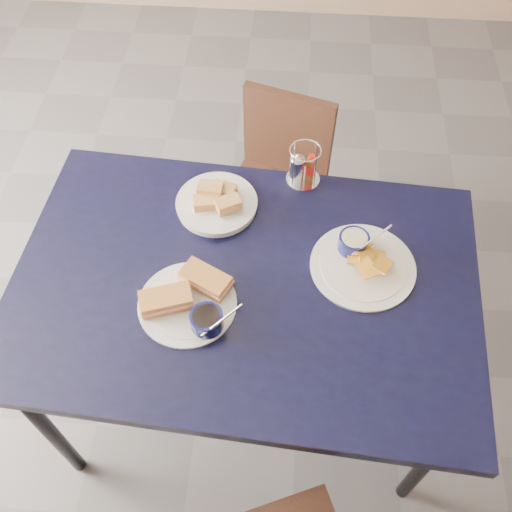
# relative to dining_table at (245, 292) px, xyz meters

# --- Properties ---
(ground) EXTENTS (6.00, 6.00, 0.00)m
(ground) POSITION_rel_dining_table_xyz_m (0.19, 0.10, -0.69)
(ground) COLOR #4A4A4F
(ground) RESTS_ON ground
(dining_table) EXTENTS (1.39, 0.98, 0.75)m
(dining_table) POSITION_rel_dining_table_xyz_m (0.00, 0.00, 0.00)
(dining_table) COLOR black
(dining_table) RESTS_ON ground
(chair_far) EXTENTS (0.45, 0.44, 0.77)m
(chair_far) POSITION_rel_dining_table_xyz_m (0.05, 0.73, -0.25)
(chair_far) COLOR black
(chair_far) RESTS_ON ground
(sandwich_plate) EXTENTS (0.30, 0.28, 0.12)m
(sandwich_plate) POSITION_rel_dining_table_xyz_m (-0.14, -0.09, 0.08)
(sandwich_plate) COLOR white
(sandwich_plate) RESTS_ON dining_table
(plantain_plate) EXTENTS (0.31, 0.31, 0.12)m
(plantain_plate) POSITION_rel_dining_table_xyz_m (0.33, 0.09, 0.08)
(plantain_plate) COLOR white
(plantain_plate) RESTS_ON dining_table
(bread_basket) EXTENTS (0.25, 0.25, 0.07)m
(bread_basket) POSITION_rel_dining_table_xyz_m (-0.11, 0.27, 0.08)
(bread_basket) COLOR white
(bread_basket) RESTS_ON dining_table
(condiment_caddy) EXTENTS (0.11, 0.11, 0.14)m
(condiment_caddy) POSITION_rel_dining_table_xyz_m (0.15, 0.41, 0.11)
(condiment_caddy) COLOR silver
(condiment_caddy) RESTS_ON dining_table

